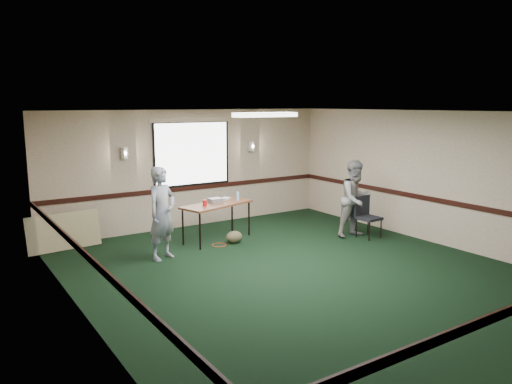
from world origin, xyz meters
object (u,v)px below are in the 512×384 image
conference_chair (366,213)px  person_left (162,213)px  projector (215,200)px  person_right (356,199)px  folding_table (217,206)px

conference_chair → person_left: bearing=165.1°
projector → person_right: person_right is taller
folding_table → projector: size_ratio=6.18×
projector → person_right: (2.61, -1.47, -0.01)m
conference_chair → projector: bearing=147.3°
folding_table → person_right: person_right is taller
folding_table → conference_chair: conference_chair is taller
projector → person_left: size_ratio=0.16×
folding_table → person_left: size_ratio=0.98×
folding_table → person_right: 2.97m
folding_table → projector: projector is taller
person_right → projector: bearing=152.2°
projector → conference_chair: 3.23m
folding_table → projector: (0.02, 0.11, 0.10)m
folding_table → person_left: person_left is taller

